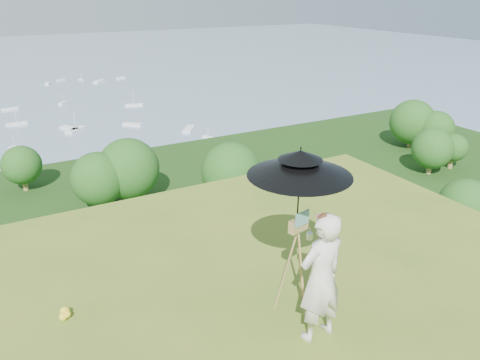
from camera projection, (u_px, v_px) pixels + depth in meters
shoreline_tier at (25, 247)px, 78.46m from camera, size 170.00×28.00×8.00m
slope_trees at (35, 243)px, 38.10m from camera, size 110.00×50.00×6.00m
harbor_town at (18, 212)px, 75.99m from camera, size 110.00×22.00×5.00m
painter at (321, 278)px, 5.81m from camera, size 0.68×0.47×1.79m
field_easel at (296, 261)px, 6.38m from camera, size 0.70×0.70×1.55m
sun_umbrella at (299, 189)px, 6.00m from camera, size 1.60×1.60×1.14m
painter_cap at (326, 217)px, 5.49m from camera, size 0.22×0.25×0.10m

